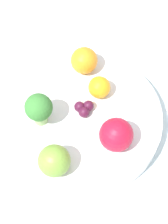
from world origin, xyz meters
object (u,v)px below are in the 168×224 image
(grape_cluster, at_px, (84,108))
(bowl, at_px, (84,120))
(orange_front, at_px, (102,88))
(broccoli, at_px, (39,109))
(apple_red, at_px, (54,161))
(orange_back, at_px, (84,60))
(apple_green, at_px, (116,135))

(grape_cluster, bearing_deg, bowl, 126.42)
(orange_front, relative_size, grape_cluster, 1.11)
(broccoli, xyz_separation_m, apple_red, (-0.07, 0.06, -0.01))
(apple_red, xyz_separation_m, orange_front, (0.01, -0.15, -0.01))
(broccoli, bearing_deg, grape_cluster, -135.05)
(broccoli, bearing_deg, apple_red, 139.08)
(apple_red, distance_m, orange_back, 0.20)
(bowl, relative_size, orange_back, 5.58)
(broccoli, relative_size, orange_front, 1.72)
(bowl, bearing_deg, grape_cluster, -53.58)
(bowl, relative_size, grape_cluster, 7.71)
(broccoli, bearing_deg, apple_green, -167.09)
(apple_red, bearing_deg, apple_green, -124.83)
(orange_front, xyz_separation_m, grape_cluster, (0.01, 0.04, -0.01))
(apple_green, bearing_deg, apple_red, 55.17)
(broccoli, distance_m, orange_front, 0.12)
(apple_red, bearing_deg, grape_cluster, -82.68)
(orange_front, bearing_deg, bowl, 84.85)
(bowl, height_order, grape_cluster, grape_cluster)
(apple_red, relative_size, orange_front, 1.32)
(broccoli, height_order, orange_back, broccoli)
(bowl, distance_m, orange_front, 0.06)
(bowl, xyz_separation_m, orange_back, (0.05, -0.08, 0.04))
(apple_green, xyz_separation_m, orange_front, (0.06, -0.07, -0.01))
(broccoli, relative_size, apple_red, 1.30)
(orange_back, relative_size, grape_cluster, 1.38)
(broccoli, xyz_separation_m, orange_front, (-0.06, -0.10, -0.02))
(apple_red, distance_m, orange_front, 0.15)
(orange_back, bearing_deg, apple_red, 107.72)
(orange_front, xyz_separation_m, orange_back, (0.05, -0.03, 0.00))
(apple_red, relative_size, apple_green, 0.93)
(orange_front, height_order, orange_back, orange_back)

